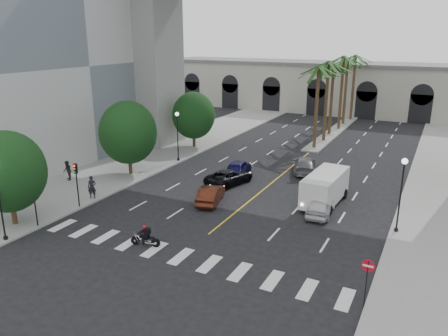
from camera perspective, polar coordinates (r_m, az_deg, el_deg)
ground at (r=28.63m, az=-4.01°, el=-10.17°), size 140.00×140.00×0.00m
sidewalk_left at (r=48.14m, az=-10.22°, el=1.15°), size 8.00×100.00×0.15m
median at (r=62.55m, az=14.16°, el=4.61°), size 2.00×24.00×0.20m
building_left at (r=52.59m, az=-23.67°, el=12.70°), size 16.50×32.50×20.60m
pier_building at (r=78.36m, az=17.30°, el=9.90°), size 71.00×10.50×8.50m
palm_a at (r=51.62m, az=12.28°, el=12.30°), size 3.20×3.20×10.30m
palm_b at (r=55.44m, az=13.51°, el=12.82°), size 3.20×3.20×10.60m
palm_c at (r=59.42m, az=14.14°, el=12.59°), size 3.20×3.20×10.10m
palm_d at (r=63.19m, az=15.37°, el=13.41°), size 3.20×3.20×10.90m
palm_e at (r=67.18m, az=15.87°, el=13.17°), size 3.20×3.20×10.40m
palm_f at (r=71.03m, az=16.80°, el=13.50°), size 3.20×3.20×10.70m
street_tree_near at (r=33.50m, az=-26.44°, el=-0.45°), size 5.20×5.20×6.89m
street_tree_mid at (r=42.13m, az=-12.41°, el=4.54°), size 5.44×5.44×7.21m
street_tree_far at (r=51.83m, az=-4.00°, el=6.86°), size 5.04×5.04×6.68m
lamp_post_left_far at (r=46.14m, az=-6.09°, el=4.66°), size 0.40×0.40×5.35m
lamp_post_right at (r=31.38m, az=22.15°, el=-2.55°), size 0.40×0.40×5.35m
traffic_signal_near at (r=32.94m, az=-23.61°, el=-3.14°), size 0.25×0.18×3.65m
traffic_signal_far at (r=35.42m, az=-18.71°, el=-1.22°), size 0.25×0.18×3.65m
motorcycle_rider at (r=28.76m, az=-10.14°, el=-8.82°), size 1.99×0.65×1.45m
car_a at (r=33.80m, az=12.52°, el=-4.78°), size 2.05×4.43×1.47m
car_b at (r=35.29m, az=-1.74°, el=-3.47°), size 2.48×4.46×1.39m
car_c at (r=39.65m, az=0.72°, el=-1.13°), size 3.54×5.38×1.37m
car_d at (r=43.77m, az=10.51°, el=0.43°), size 3.46×5.53×1.49m
car_e at (r=41.98m, az=1.85°, el=0.03°), size 2.50×4.76×1.54m
cargo_van at (r=35.64m, az=13.04°, el=-2.47°), size 2.70×6.11×2.56m
pedestrian_a at (r=37.34m, az=-16.87°, el=-2.41°), size 0.82×0.73×1.89m
pedestrian_b at (r=42.61m, az=-19.77°, el=-0.33°), size 1.13×1.10×1.83m
do_not_enter_sign at (r=22.94m, az=18.21°, el=-12.93°), size 0.66×0.06×2.69m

